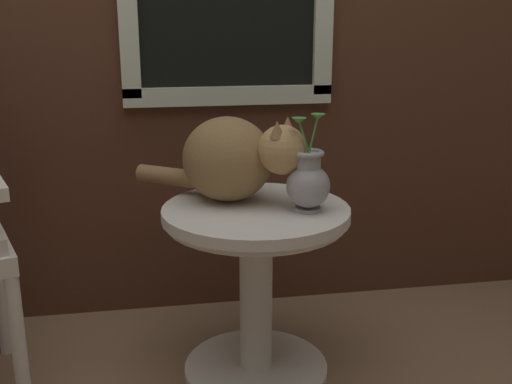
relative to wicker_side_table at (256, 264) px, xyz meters
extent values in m
cube|color=beige|center=(-0.01, 0.53, 0.47)|extent=(0.80, 0.03, 0.07)
cylinder|color=silver|center=(0.00, 0.00, -0.38)|extent=(0.48, 0.48, 0.03)
cylinder|color=silver|center=(0.00, 0.00, -0.10)|extent=(0.11, 0.11, 0.52)
cylinder|color=silver|center=(0.00, 0.00, 0.17)|extent=(0.59, 0.59, 0.03)
torus|color=silver|center=(0.00, 0.00, 0.15)|extent=(0.57, 0.57, 0.02)
cylinder|color=silver|center=(-0.74, -0.08, -0.17)|extent=(0.04, 0.04, 0.45)
cylinder|color=silver|center=(-0.86, 0.28, -0.17)|extent=(0.04, 0.04, 0.45)
ellipsoid|color=olive|center=(-0.08, 0.10, 0.33)|extent=(0.40, 0.39, 0.27)
sphere|color=tan|center=(0.08, -0.01, 0.38)|extent=(0.15, 0.15, 0.15)
cone|color=olive|center=(0.06, -0.04, 0.44)|extent=(0.05, 0.05, 0.05)
cone|color=olive|center=(0.10, 0.02, 0.44)|extent=(0.05, 0.05, 0.05)
cylinder|color=olive|center=(-0.25, 0.22, 0.25)|extent=(0.25, 0.20, 0.06)
cylinder|color=#99999E|center=(0.15, -0.06, 0.20)|extent=(0.08, 0.08, 0.01)
ellipsoid|color=#99999E|center=(0.15, -0.06, 0.27)|extent=(0.13, 0.13, 0.13)
cylinder|color=#99999E|center=(0.15, -0.06, 0.35)|extent=(0.07, 0.07, 0.05)
torus|color=#99999E|center=(0.15, -0.06, 0.37)|extent=(0.09, 0.09, 0.02)
cylinder|color=#47893D|center=(0.16, -0.06, 0.43)|extent=(0.03, 0.02, 0.11)
cone|color=#47893D|center=(0.18, -0.05, 0.48)|extent=(0.04, 0.04, 0.02)
cylinder|color=#47893D|center=(0.13, -0.06, 0.42)|extent=(0.04, 0.01, 0.10)
cone|color=#47893D|center=(0.12, -0.06, 0.47)|extent=(0.04, 0.04, 0.02)
camera|label=1|loc=(-0.32, -1.83, 0.78)|focal=43.56mm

